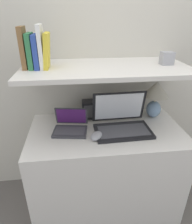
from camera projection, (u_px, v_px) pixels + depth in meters
name	position (u px, v px, depth m)	size (l,w,h in m)	color
wall_back	(100.00, 52.00, 1.54)	(6.00, 0.05, 2.40)	beige
desk	(105.00, 168.00, 1.59)	(1.09, 0.59, 0.72)	silver
back_riser	(100.00, 126.00, 1.78)	(1.09, 0.04, 1.13)	beige
shelf	(106.00, 68.00, 1.30)	(1.09, 0.53, 0.03)	silver
table_lamp	(156.00, 95.00, 1.53)	(0.20, 0.20, 0.29)	#7593B2
laptop_large	(122.00, 122.00, 1.41)	(0.40, 0.29, 0.25)	black
laptop_small	(70.00, 127.00, 1.40)	(0.25, 0.22, 0.15)	#333338
computer_mouse	(96.00, 136.00, 1.32)	(0.11, 0.13, 0.04)	#99999E
router_box	(89.00, 109.00, 1.56)	(0.11, 0.09, 0.15)	black
book_brown	(24.00, 48.00, 1.19)	(0.03, 0.12, 0.24)	brown
book_green	(31.00, 51.00, 1.20)	(0.03, 0.14, 0.21)	#2D7042
book_blue	(37.00, 52.00, 1.21)	(0.03, 0.15, 0.20)	#284293
book_white	(41.00, 47.00, 1.20)	(0.02, 0.14, 0.25)	silver
book_yellow	(47.00, 51.00, 1.21)	(0.05, 0.15, 0.21)	gold
shelf_gadget	(167.00, 58.00, 1.32)	(0.08, 0.07, 0.08)	#99999E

